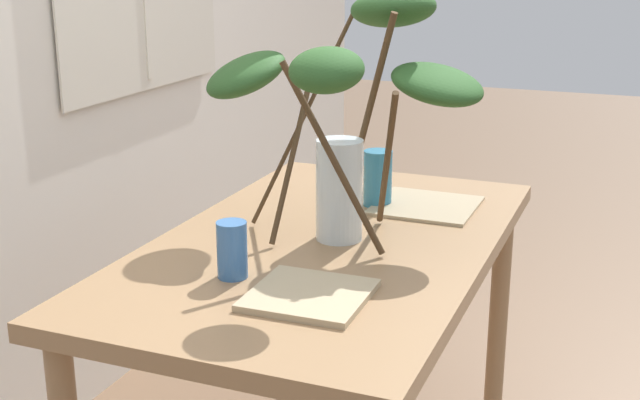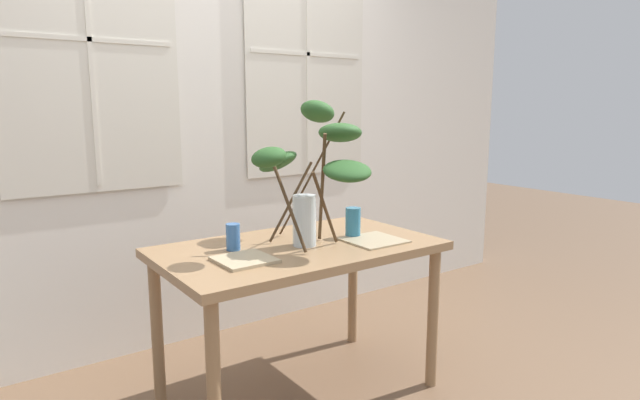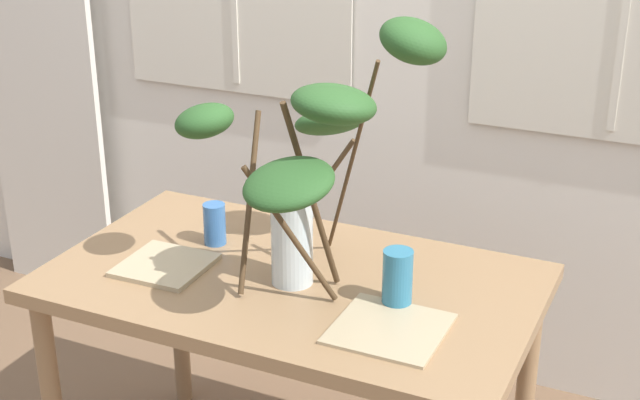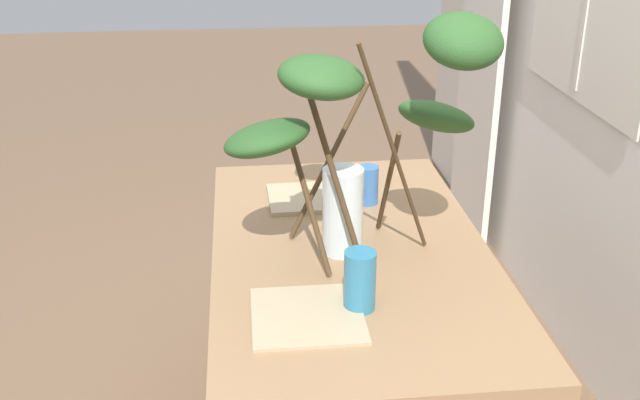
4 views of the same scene
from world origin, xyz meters
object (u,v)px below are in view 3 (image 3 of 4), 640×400
at_px(drinking_glass_blue_right, 398,278).
at_px(plate_square_left, 165,265).
at_px(dining_table, 292,306).
at_px(drinking_glass_blue_left, 215,224).
at_px(vase_with_branches, 317,141).
at_px(plate_square_right, 389,329).

xyz_separation_m(drinking_glass_blue_right, plate_square_left, (-0.65, -0.07, -0.07)).
height_order(dining_table, plate_square_left, plate_square_left).
xyz_separation_m(dining_table, drinking_glass_blue_left, (-0.29, 0.10, 0.15)).
bearing_deg(vase_with_branches, dining_table, 177.30).
distance_m(drinking_glass_blue_left, plate_square_right, 0.68).
relative_size(dining_table, plate_square_left, 5.71).
bearing_deg(drinking_glass_blue_left, dining_table, -18.27).
height_order(vase_with_branches, drinking_glass_blue_left, vase_with_branches).
bearing_deg(drinking_glass_blue_right, plate_square_right, -77.49).
xyz_separation_m(drinking_glass_blue_right, plate_square_right, (0.03, -0.13, -0.07)).
bearing_deg(plate_square_left, vase_with_branches, 12.53).
distance_m(drinking_glass_blue_right, plate_square_right, 0.15).
height_order(drinking_glass_blue_left, plate_square_right, drinking_glass_blue_left).
bearing_deg(vase_with_branches, plate_square_right, -29.79).
relative_size(dining_table, plate_square_right, 4.99).
bearing_deg(plate_square_left, drinking_glass_blue_left, 77.09).
bearing_deg(drinking_glass_blue_left, plate_square_right, -21.50).
bearing_deg(plate_square_right, vase_with_branches, 150.21).
xyz_separation_m(vase_with_branches, plate_square_right, (0.26, -0.15, -0.39)).
relative_size(dining_table, drinking_glass_blue_left, 10.73).
bearing_deg(drinking_glass_blue_left, drinking_glass_blue_right, -11.40).
distance_m(vase_with_branches, plate_square_right, 0.49).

